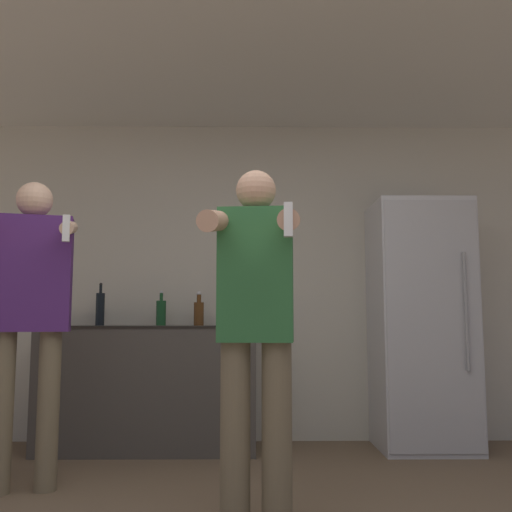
# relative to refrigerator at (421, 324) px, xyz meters

# --- Properties ---
(wall_back) EXTENTS (7.00, 0.06, 2.55)m
(wall_back) POSITION_rel_refrigerator_xyz_m (-1.37, 0.34, 0.36)
(wall_back) COLOR beige
(wall_back) RESTS_ON ground_plane
(ceiling_slab) EXTENTS (7.00, 3.14, 0.05)m
(ceiling_slab) POSITION_rel_refrigerator_xyz_m (-1.37, -1.00, 1.66)
(ceiling_slab) COLOR silver
(ceiling_slab) RESTS_ON wall_back
(refrigerator) EXTENTS (0.69, 0.65, 1.83)m
(refrigerator) POSITION_rel_refrigerator_xyz_m (0.00, 0.00, 0.00)
(refrigerator) COLOR silver
(refrigerator) RESTS_ON ground_plane
(counter) EXTENTS (1.59, 0.62, 0.90)m
(counter) POSITION_rel_refrigerator_xyz_m (-2.02, 0.01, -0.47)
(counter) COLOR #47423D
(counter) RESTS_ON ground_plane
(bottle_tall_gin) EXTENTS (0.08, 0.08, 0.27)m
(bottle_tall_gin) POSITION_rel_refrigerator_xyz_m (-1.97, 0.10, 0.09)
(bottle_tall_gin) COLOR #194723
(bottle_tall_gin) RESTS_ON counter
(bottle_green_wine) EXTENTS (0.08, 0.08, 0.26)m
(bottle_green_wine) POSITION_rel_refrigerator_xyz_m (-1.68, 0.10, 0.09)
(bottle_green_wine) COLOR #563314
(bottle_green_wine) RESTS_ON counter
(bottle_amber_bourbon) EXTENTS (0.07, 0.07, 0.33)m
(bottle_amber_bourbon) POSITION_rel_refrigerator_xyz_m (-2.43, 0.10, 0.12)
(bottle_amber_bourbon) COLOR black
(bottle_amber_bourbon) RESTS_ON counter
(person_woman_foreground) EXTENTS (0.46, 0.56, 1.66)m
(person_woman_foreground) POSITION_rel_refrigerator_xyz_m (-1.26, -1.61, 0.02)
(person_woman_foreground) COLOR #75664C
(person_woman_foreground) RESTS_ON ground_plane
(person_man_side) EXTENTS (0.57, 0.58, 1.74)m
(person_man_side) POSITION_rel_refrigerator_xyz_m (-2.54, -1.03, 0.13)
(person_man_side) COLOR #75664C
(person_man_side) RESTS_ON ground_plane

